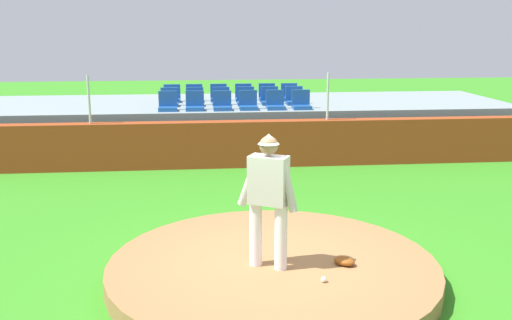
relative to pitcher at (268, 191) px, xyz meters
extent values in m
plane|color=#33881E|center=(0.09, 0.17, -1.30)|extent=(60.00, 60.00, 0.00)
cylinder|color=#976A3F|center=(0.09, 0.17, -1.18)|extent=(4.54, 4.54, 0.25)
cylinder|color=white|center=(-0.16, 0.08, -0.61)|extent=(0.17, 0.17, 0.88)
cylinder|color=white|center=(0.16, -0.08, -0.61)|extent=(0.17, 0.17, 0.88)
cube|color=#B7B2A8|center=(0.00, 0.00, 0.15)|extent=(0.57, 0.47, 0.64)
cylinder|color=#B7B2A8|center=(-0.23, 0.12, 0.11)|extent=(0.36, 0.26, 0.71)
cylinder|color=#B7B2A8|center=(0.23, -0.12, 0.11)|extent=(0.30, 0.23, 0.72)
sphere|color=#8C6647|center=(0.00, 0.00, 0.61)|extent=(0.24, 0.24, 0.24)
cone|color=#B7B2A8|center=(0.00, 0.00, 0.70)|extent=(0.38, 0.38, 0.13)
sphere|color=white|center=(0.64, -0.56, -1.02)|extent=(0.07, 0.07, 0.07)
ellipsoid|color=brown|center=(1.03, -0.05, -1.00)|extent=(0.36, 0.34, 0.11)
cube|color=#953A18|center=(0.09, 6.74, -0.74)|extent=(16.11, 0.40, 1.14)
cylinder|color=silver|center=(-3.45, 6.74, 0.41)|extent=(0.06, 0.06, 1.16)
cylinder|color=silver|center=(2.29, 6.74, 0.41)|extent=(0.06, 0.06, 1.16)
cube|color=gray|center=(0.09, 9.65, -0.69)|extent=(15.90, 4.29, 1.24)
cube|color=#1B4D97|center=(-1.68, 7.97, -0.02)|extent=(0.48, 0.44, 0.10)
cube|color=#1B4D97|center=(-1.68, 8.15, 0.23)|extent=(0.48, 0.08, 0.40)
cube|color=#1B4D97|center=(-0.97, 7.97, -0.02)|extent=(0.48, 0.44, 0.10)
cube|color=#1B4D97|center=(-0.97, 8.15, 0.23)|extent=(0.48, 0.08, 0.40)
cube|color=#1B4D97|center=(-0.25, 7.94, -0.02)|extent=(0.48, 0.44, 0.10)
cube|color=#1B4D97|center=(-0.25, 8.12, 0.23)|extent=(0.48, 0.08, 0.40)
cube|color=#1B4D97|center=(0.44, 7.97, -0.02)|extent=(0.48, 0.44, 0.10)
cube|color=#1B4D97|center=(0.44, 8.15, 0.23)|extent=(0.48, 0.08, 0.40)
cube|color=#1B4D97|center=(1.16, 7.95, -0.02)|extent=(0.48, 0.44, 0.10)
cube|color=#1B4D97|center=(1.16, 8.13, 0.23)|extent=(0.48, 0.08, 0.40)
cube|color=#1B4D97|center=(1.86, 7.94, -0.02)|extent=(0.48, 0.44, 0.10)
cube|color=#1B4D97|center=(1.86, 8.12, 0.23)|extent=(0.48, 0.08, 0.40)
cube|color=#1B4D97|center=(-1.67, 8.85, -0.02)|extent=(0.48, 0.44, 0.10)
cube|color=#1B4D97|center=(-1.67, 9.03, 0.23)|extent=(0.48, 0.08, 0.40)
cube|color=#1B4D97|center=(-0.97, 8.85, -0.02)|extent=(0.48, 0.44, 0.10)
cube|color=#1B4D97|center=(-0.97, 9.03, 0.23)|extent=(0.48, 0.08, 0.40)
cube|color=#1B4D97|center=(-0.25, 8.85, -0.02)|extent=(0.48, 0.44, 0.10)
cube|color=#1B4D97|center=(-0.25, 9.03, 0.23)|extent=(0.48, 0.08, 0.40)
cube|color=#1B4D97|center=(0.45, 8.88, -0.02)|extent=(0.48, 0.44, 0.10)
cube|color=#1B4D97|center=(0.45, 9.06, 0.23)|extent=(0.48, 0.08, 0.40)
cube|color=#1B4D97|center=(1.13, 8.89, -0.02)|extent=(0.48, 0.44, 0.10)
cube|color=#1B4D97|center=(1.13, 9.07, 0.23)|extent=(0.48, 0.08, 0.40)
cube|color=#1B4D97|center=(1.83, 8.85, -0.02)|extent=(0.48, 0.44, 0.10)
cube|color=#1B4D97|center=(1.83, 9.03, 0.23)|extent=(0.48, 0.08, 0.40)
cube|color=#1B4D97|center=(-1.64, 9.74, -0.02)|extent=(0.48, 0.44, 0.10)
cube|color=#1B4D97|center=(-1.64, 9.92, 0.23)|extent=(0.48, 0.08, 0.40)
cube|color=#1B4D97|center=(-0.99, 9.74, -0.02)|extent=(0.48, 0.44, 0.10)
cube|color=#1B4D97|center=(-0.99, 9.92, 0.23)|extent=(0.48, 0.08, 0.40)
cube|color=#1B4D97|center=(-0.28, 9.76, -0.02)|extent=(0.48, 0.44, 0.10)
cube|color=#1B4D97|center=(-0.28, 9.94, 0.23)|extent=(0.48, 0.08, 0.40)
cube|color=#1B4D97|center=(0.45, 9.75, -0.02)|extent=(0.48, 0.44, 0.10)
cube|color=#1B4D97|center=(0.45, 9.93, 0.23)|extent=(0.48, 0.08, 0.40)
cube|color=#1B4D97|center=(1.16, 9.76, -0.02)|extent=(0.48, 0.44, 0.10)
cube|color=#1B4D97|center=(1.16, 9.94, 0.23)|extent=(0.48, 0.08, 0.40)
cube|color=#1B4D97|center=(1.82, 9.73, -0.02)|extent=(0.48, 0.44, 0.10)
cube|color=#1B4D97|center=(1.82, 9.91, 0.23)|extent=(0.48, 0.08, 0.40)
camera|label=1|loc=(-0.89, -7.23, 2.11)|focal=40.74mm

